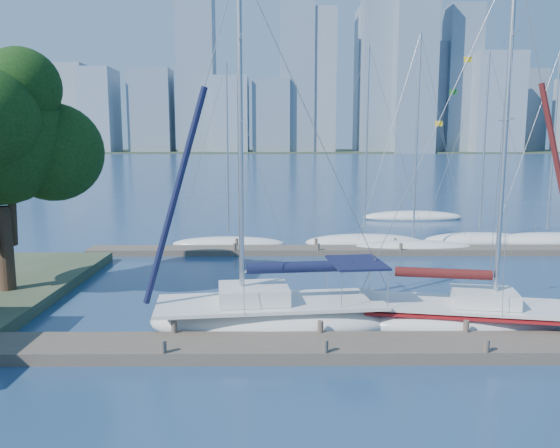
{
  "coord_description": "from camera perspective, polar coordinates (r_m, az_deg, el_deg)",
  "views": [
    {
      "loc": [
        -1.51,
        -16.97,
        6.9
      ],
      "look_at": [
        -1.36,
        4.0,
        3.68
      ],
      "focal_mm": 35.0,
      "sensor_mm": 36.0,
      "label": 1
    }
  ],
  "objects": [
    {
      "name": "ground",
      "position": [
        18.38,
        4.46,
        -13.34
      ],
      "size": [
        700.0,
        700.0,
        0.0
      ],
      "primitive_type": "plane",
      "color": "navy",
      "rests_on": "ground"
    },
    {
      "name": "near_dock",
      "position": [
        18.31,
        4.47,
        -12.76
      ],
      "size": [
        26.0,
        2.0,
        0.4
      ],
      "primitive_type": "cube",
      "color": "#50473A",
      "rests_on": "ground"
    },
    {
      "name": "far_dock",
      "position": [
        33.83,
        5.57,
        -2.76
      ],
      "size": [
        30.0,
        1.8,
        0.36
      ],
      "primitive_type": "cube",
      "color": "#50473A",
      "rests_on": "ground"
    },
    {
      "name": "far_shore",
      "position": [
        337.05,
        -0.14,
        7.57
      ],
      "size": [
        800.0,
        100.0,
        1.5
      ],
      "primitive_type": "cube",
      "color": "#38472D",
      "rests_on": "ground"
    },
    {
      "name": "sailboat_navy",
      "position": [
        20.26,
        -0.99,
        -8.19
      ],
      "size": [
        9.23,
        3.93,
        13.47
      ],
      "rotation": [
        0.0,
        0.0,
        0.11
      ],
      "color": "silver",
      "rests_on": "ground"
    },
    {
      "name": "sailboat_maroon",
      "position": [
        21.44,
        19.15,
        -7.41
      ],
      "size": [
        8.28,
        3.99,
        13.64
      ],
      "rotation": [
        0.0,
        0.0,
        -0.18
      ],
      "color": "silver",
      "rests_on": "ground"
    },
    {
      "name": "bg_boat_1",
      "position": [
        35.94,
        -5.36,
        -2.0
      ],
      "size": [
        7.55,
        4.68,
        12.0
      ],
      "rotation": [
        0.0,
        0.0,
        -0.41
      ],
      "color": "silver",
      "rests_on": "ground"
    },
    {
      "name": "bg_boat_2",
      "position": [
        36.53,
        8.81,
        -1.83
      ],
      "size": [
        7.93,
        2.68,
        13.17
      ],
      "rotation": [
        0.0,
        0.0,
        0.05
      ],
      "color": "silver",
      "rests_on": "ground"
    },
    {
      "name": "bg_boat_3",
      "position": [
        35.2,
        13.71,
        -2.4
      ],
      "size": [
        7.94,
        4.34,
        13.55
      ],
      "rotation": [
        0.0,
        0.0,
        0.31
      ],
      "color": "silver",
      "rests_on": "ground"
    },
    {
      "name": "bg_boat_4",
      "position": [
        39.09,
        20.08,
        -1.57
      ],
      "size": [
        7.55,
        2.7,
        12.9
      ],
      "rotation": [
        0.0,
        0.0,
        -0.06
      ],
      "color": "silver",
      "rests_on": "ground"
    },
    {
      "name": "bg_boat_5",
      "position": [
        40.64,
        26.07,
        -1.55
      ],
      "size": [
        8.03,
        3.92,
        13.02
      ],
      "rotation": [
        0.0,
        0.0,
        0.21
      ],
      "color": "silver",
      "rests_on": "ground"
    },
    {
      "name": "bg_boat_7",
      "position": [
        49.45,
        13.71,
        0.78
      ],
      "size": [
        8.8,
        2.49,
        14.34
      ],
      "rotation": [
        0.0,
        0.0,
        0.03
      ],
      "color": "silver",
      "rests_on": "ground"
    },
    {
      "name": "skyline",
      "position": [
        309.55,
        4.02,
        14.22
      ],
      "size": [
        502.54,
        51.31,
        120.7
      ],
      "color": "#7F8FA4",
      "rests_on": "ground"
    }
  ]
}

